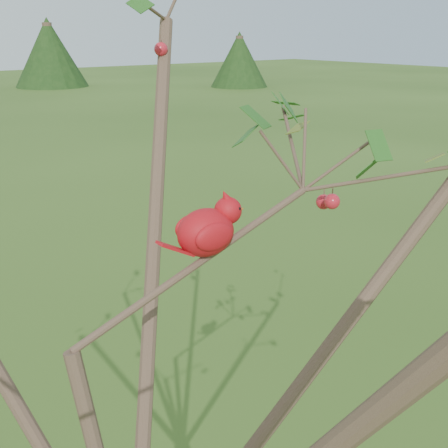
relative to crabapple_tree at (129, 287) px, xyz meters
The scene contains 2 objects.
crabapple_tree is the anchor object (origin of this frame).
cardinal 0.27m from the crabapple_tree, 21.05° to the left, with size 0.23×0.12×0.16m.
Camera 1 is at (-0.41, -0.88, 2.57)m, focal length 45.00 mm.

